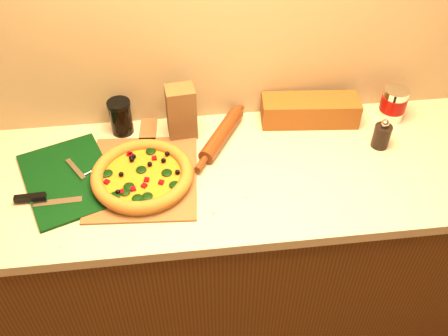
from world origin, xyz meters
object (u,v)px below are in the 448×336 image
Objects in this scene: pizza at (142,175)px; dark_jar at (121,117)px; pizza_peel at (144,174)px; rolling_pin at (222,134)px; cutting_board at (68,179)px; coffee_canister at (393,104)px; pepper_grinder at (382,135)px.

dark_jar is (-0.08, 0.29, 0.04)m from pizza.
pizza_peel is 1.54× the size of rolling_pin.
cutting_board is at bearing -126.55° from dark_jar.
pepper_grinder is at bearing -122.13° from coffee_canister.
pizza is 0.94× the size of rolling_pin.
pizza_peel is 0.05m from pizza.
rolling_pin reaches higher than pizza_peel.
pepper_grinder reaches higher than pizza.
coffee_canister is at bearing 14.15° from pizza.
coffee_canister reaches higher than pizza.
dark_jar is (-0.37, 0.10, 0.04)m from rolling_pin.
rolling_pin is 2.69× the size of dark_jar.
pizza is at bearing -87.62° from pizza_peel.
pizza_peel is 0.27m from dark_jar.
cutting_board is at bearing -164.78° from rolling_pin.
coffee_canister is at bearing -2.17° from dark_jar.
coffee_canister reaches higher than cutting_board.
cutting_board is 1.26m from coffee_canister.
pizza_peel is 4.27× the size of coffee_canister.
dark_jar is at bearing 111.63° from pizza_peel.
pizza is 1.01m from coffee_canister.
pepper_grinder is at bearing -11.62° from dark_jar.
pizza is (-0.00, -0.04, 0.03)m from pizza_peel.
rolling_pin is (-0.58, 0.10, -0.02)m from pepper_grinder.
pepper_grinder is (0.88, 0.09, 0.02)m from pizza.
dark_jar is at bearing 32.94° from cutting_board.
pizza is at bearing -74.96° from dark_jar.
pizza is 2.91× the size of pepper_grinder.
coffee_canister is at bearing 4.81° from rolling_pin.
coffee_canister reaches higher than pepper_grinder.
dark_jar is (-1.06, 0.04, 0.00)m from coffee_canister.
rolling_pin is at bearing -5.28° from cutting_board.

